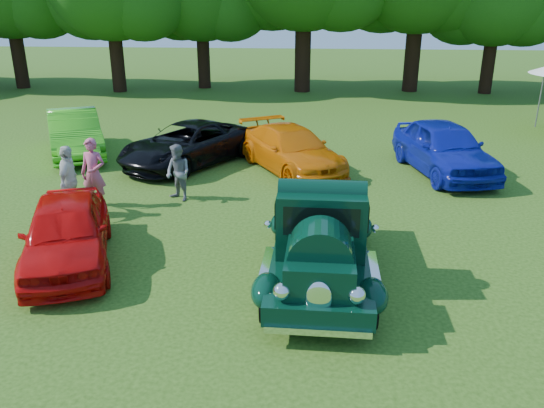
# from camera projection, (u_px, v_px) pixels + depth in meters

# --- Properties ---
(ground) EXTENTS (120.00, 120.00, 0.00)m
(ground) POSITION_uv_depth(u_px,v_px,m) (238.00, 294.00, 9.58)
(ground) COLOR #264610
(ground) RESTS_ON ground
(hero_pickup) EXTENTS (2.21, 4.74, 1.85)m
(hero_pickup) POSITION_uv_depth(u_px,v_px,m) (321.00, 239.00, 9.90)
(hero_pickup) COLOR black
(hero_pickup) RESTS_ON ground
(red_convertible) EXTENTS (2.93, 4.28, 1.35)m
(red_convertible) POSITION_uv_depth(u_px,v_px,m) (67.00, 232.00, 10.53)
(red_convertible) COLOR #C40908
(red_convertible) RESTS_ON ground
(back_car_lime) EXTENTS (3.62, 4.86, 1.53)m
(back_car_lime) POSITION_uv_depth(u_px,v_px,m) (75.00, 133.00, 18.33)
(back_car_lime) COLOR #3CC019
(back_car_lime) RESTS_ON ground
(back_car_black) EXTENTS (4.34, 5.38, 1.36)m
(back_car_black) POSITION_uv_depth(u_px,v_px,m) (188.00, 144.00, 17.20)
(back_car_black) COLOR black
(back_car_black) RESTS_ON ground
(back_car_orange) EXTENTS (4.09, 4.98, 1.36)m
(back_car_orange) POSITION_uv_depth(u_px,v_px,m) (292.00, 150.00, 16.57)
(back_car_orange) COLOR orange
(back_car_orange) RESTS_ON ground
(back_car_blue) EXTENTS (2.96, 5.05, 1.61)m
(back_car_blue) POSITION_uv_depth(u_px,v_px,m) (444.00, 148.00, 16.27)
(back_car_blue) COLOR #0E199B
(back_car_blue) RESTS_ON ground
(spectator_pink) EXTENTS (0.69, 0.48, 1.79)m
(spectator_pink) POSITION_uv_depth(u_px,v_px,m) (94.00, 173.00, 13.49)
(spectator_pink) COLOR #CA5377
(spectator_pink) RESTS_ON ground
(spectator_grey) EXTENTS (0.93, 0.89, 1.51)m
(spectator_grey) POSITION_uv_depth(u_px,v_px,m) (178.00, 173.00, 13.98)
(spectator_grey) COLOR slate
(spectator_grey) RESTS_ON ground
(spectator_white) EXTENTS (0.60, 1.10, 1.77)m
(spectator_white) POSITION_uv_depth(u_px,v_px,m) (69.00, 181.00, 12.87)
(spectator_white) COLOR silver
(spectator_white) RESTS_ON ground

